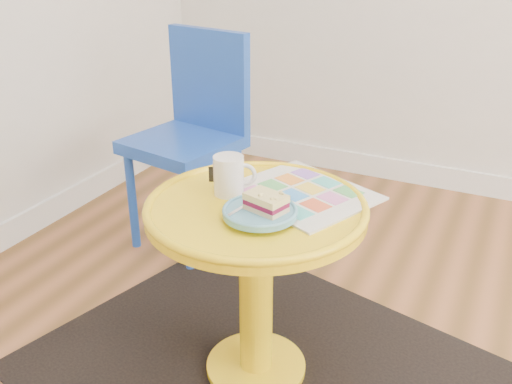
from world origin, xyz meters
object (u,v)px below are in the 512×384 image
at_px(side_table, 256,256).
at_px(chair, 194,126).
at_px(plate, 260,213).
at_px(mug, 230,174).
at_px(newspaper, 302,193).

bearing_deg(side_table, chair, 132.68).
bearing_deg(plate, mug, 143.81).
xyz_separation_m(side_table, plate, (0.05, -0.07, 0.18)).
relative_size(side_table, mug, 5.03).
xyz_separation_m(chair, plate, (0.66, -0.73, 0.08)).
relative_size(mug, plate, 0.62).
bearing_deg(plate, chair, 131.85).
bearing_deg(mug, side_table, -37.75).
relative_size(side_table, newspaper, 1.64).
bearing_deg(chair, mug, -40.48).
relative_size(chair, plate, 4.64).
distance_m(mug, plate, 0.19).
bearing_deg(side_table, plate, -57.10).
relative_size(chair, mug, 7.44).
height_order(mug, plate, mug).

